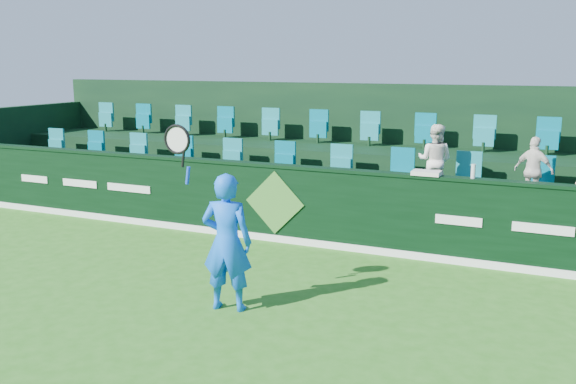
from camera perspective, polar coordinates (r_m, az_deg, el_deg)
The scene contains 12 objects.
ground at distance 8.04m, azimuth -13.40°, elevation -11.30°, with size 60.00×60.00×0.00m, color #276A19.
sponsor_hoarding at distance 11.11m, azimuth -0.93°, elevation -0.96°, with size 16.00×0.25×1.35m.
stand_tier_front at distance 12.15m, azimuth 1.28°, elevation -1.20°, with size 16.00×2.00×0.80m, color black.
stand_tier_back at distance 13.84m, azimuth 4.37°, elevation 1.39°, with size 16.00×1.80×1.30m, color black.
stand_rear at distance 14.16m, azimuth 5.02°, elevation 3.94°, with size 16.00×4.10×2.60m.
seat_row_front at distance 12.38m, azimuth 2.02°, elevation 2.33°, with size 13.50×0.50×0.60m, color #177D85.
seat_row_back at distance 13.98m, azimuth 4.85°, elevation 5.42°, with size 13.50×0.50×0.60m, color #177D85.
tennis_player at distance 8.02m, azimuth -5.51°, elevation -4.35°, with size 1.19×0.54×2.35m.
spectator_left at distance 11.27m, azimuth 12.91°, elevation 2.77°, with size 0.60×0.47×1.24m, color white.
spectator_middle at distance 11.08m, azimuth 21.01°, elevation 1.79°, with size 0.64×0.27×1.10m, color silver.
towel at distance 10.17m, azimuth 12.21°, elevation 1.67°, with size 0.43×0.28×0.06m, color silver.
drinks_bottle at distance 10.04m, azimuth 16.14°, elevation 1.79°, with size 0.07×0.07×0.22m, color silver.
Camera 1 is at (4.63, -5.81, 3.08)m, focal length 40.00 mm.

